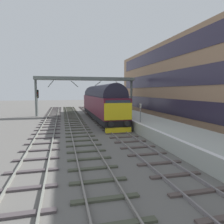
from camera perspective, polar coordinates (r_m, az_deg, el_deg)
The scene contains 11 objects.
ground_plane at distance 22.06m, azimuth -0.32°, elevation -4.36°, with size 140.00×140.00×0.00m, color #605D59.
track_main at distance 22.05m, azimuth -0.32°, elevation -4.21°, with size 2.50×60.00×0.15m.
track_adjacent_west at distance 21.53m, azimuth -9.60°, elevation -4.55°, with size 2.50×60.00×0.15m.
track_adjacent_far_west at distance 21.53m, azimuth -17.48°, elevation -4.73°, with size 2.50×60.00×0.15m.
station_platform at distance 23.06m, azimuth 8.43°, elevation -2.71°, with size 4.00×44.00×1.01m.
station_building at distance 27.55m, azimuth 21.62°, elevation 8.28°, with size 5.05×42.25×10.55m.
diesel_locomotive at distance 27.39m, azimuth -3.09°, elevation 2.85°, with size 2.74×17.87×4.68m.
signal_post_near at distance 33.82m, azimuth -19.99°, elevation 3.42°, with size 0.44×0.22×4.09m.
platform_number_sign at distance 19.28m, azimuth 7.86°, elevation 0.61°, with size 0.10×0.44×1.73m.
waiting_passenger at distance 30.01m, azimuth 2.70°, elevation 2.18°, with size 0.38×0.51×1.64m.
overhead_footbridge at distance 33.67m, azimuth -7.22°, elevation 8.70°, with size 15.81×2.00×6.12m.
Camera 1 is at (-4.99, -21.13, 3.91)m, focal length 32.96 mm.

